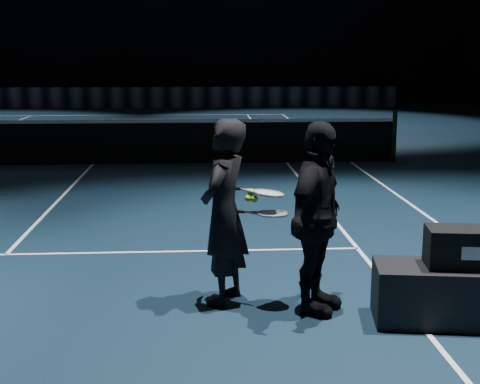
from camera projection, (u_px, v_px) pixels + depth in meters
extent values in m
plane|color=black|center=(92.00, 165.00, 13.96)|extent=(36.00, 36.00, 0.00)
cylinder|color=black|center=(394.00, 137.00, 14.24)|extent=(0.10, 0.10, 1.10)
cube|color=black|center=(91.00, 144.00, 13.87)|extent=(12.80, 0.02, 0.86)
cube|color=white|center=(90.00, 122.00, 13.78)|extent=(12.80, 0.03, 0.07)
cube|color=black|center=(147.00, 98.00, 29.03)|extent=(22.00, 0.15, 0.90)
cube|color=black|center=(473.00, 295.00, 5.71)|extent=(1.74, 0.80, 0.50)
cube|color=black|center=(477.00, 248.00, 5.63)|extent=(0.88, 0.48, 0.33)
imported|color=black|center=(224.00, 213.00, 6.08)|extent=(0.63, 0.74, 1.71)
imported|color=black|center=(317.00, 219.00, 5.85)|extent=(0.86, 1.08, 1.71)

